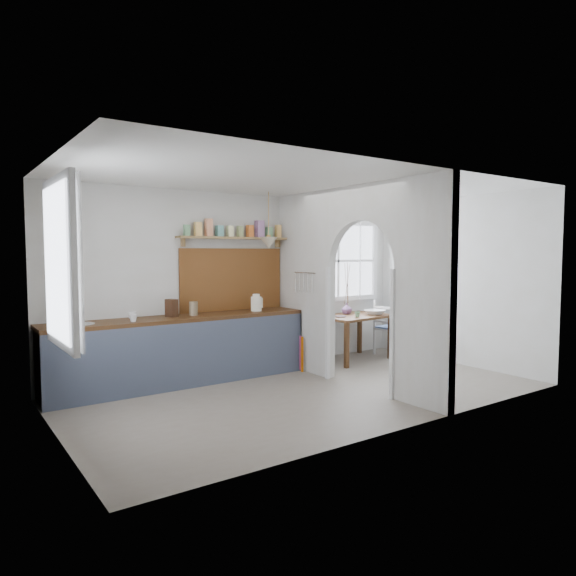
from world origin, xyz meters
TOP-DOWN VIEW (x-y plane):
  - floor at (0.00, 0.00)m, footprint 5.80×3.20m
  - ceiling at (0.00, 0.00)m, footprint 5.80×3.20m
  - walls at (0.00, 0.00)m, footprint 5.81×3.21m
  - partition at (0.70, 0.06)m, footprint 0.12×3.20m
  - kitchen_window at (-2.87, 0.00)m, footprint 0.10×1.16m
  - nook_window at (1.80, 1.56)m, footprint 1.76×0.10m
  - counter at (-1.13, 1.33)m, footprint 3.50×0.60m
  - sink at (-2.43, 1.30)m, footprint 0.40×0.40m
  - backsplash at (-0.20, 1.58)m, footprint 1.65×0.03m
  - shelf at (-0.21, 1.49)m, footprint 1.75×0.20m
  - pendant_lamp at (0.15, 1.15)m, footprint 0.26×0.26m
  - utensil_rail at (0.61, 0.90)m, footprint 0.02×0.50m
  - dining_table at (1.76, 1.12)m, footprint 1.24×0.89m
  - chair_left at (0.84, 1.10)m, footprint 0.51×0.51m
  - chair_right at (2.59, 1.09)m, footprint 0.46×0.46m
  - kettle at (0.01, 1.27)m, footprint 0.25×0.23m
  - mug_a at (-1.82, 1.15)m, footprint 0.11×0.11m
  - mug_b at (-1.73, 1.42)m, footprint 0.12×0.12m
  - knife_block at (-1.24, 1.34)m, footprint 0.15×0.17m
  - jar at (-0.94, 1.32)m, footprint 0.12×0.12m
  - towel_magenta at (0.58, 0.97)m, footprint 0.02×0.03m
  - towel_orange at (0.58, 0.92)m, footprint 0.02×0.03m
  - bowl at (2.10, 0.98)m, footprint 0.36×0.36m
  - table_cup at (1.65, 0.91)m, footprint 0.09×0.09m
  - plate at (1.44, 1.09)m, footprint 0.23×0.23m
  - vase at (1.78, 1.31)m, footprint 0.17×0.17m

SIDE VIEW (x-z plane):
  - floor at x=0.00m, z-range -0.01..0.01m
  - towel_orange at x=0.58m, z-range -0.02..0.52m
  - towel_magenta at x=0.58m, z-range 0.02..0.53m
  - dining_table at x=1.76m, z-range 0.00..0.73m
  - chair_left at x=0.84m, z-range 0.00..0.91m
  - counter at x=-1.13m, z-range 0.01..0.91m
  - chair_right at x=2.59m, z-range 0.00..0.94m
  - plate at x=1.44m, z-range 0.73..0.74m
  - bowl at x=2.10m, z-range 0.73..0.81m
  - table_cup at x=1.65m, z-range 0.73..0.81m
  - vase at x=1.78m, z-range 0.73..0.91m
  - sink at x=-2.43m, z-range 0.88..0.90m
  - mug_a at x=-1.82m, z-range 0.90..0.99m
  - mug_b at x=-1.73m, z-range 0.90..0.99m
  - jar at x=-0.94m, z-range 0.90..1.08m
  - knife_block at x=-1.24m, z-range 0.90..1.13m
  - kettle at x=0.01m, z-range 0.90..1.15m
  - walls at x=0.00m, z-range 0.00..2.60m
  - backsplash at x=-0.20m, z-range 0.90..1.80m
  - utensil_rail at x=0.61m, z-range 1.44..1.46m
  - partition at x=0.70m, z-range 0.15..2.75m
  - nook_window at x=1.80m, z-range 0.95..2.25m
  - kitchen_window at x=-2.87m, z-range 0.90..2.40m
  - pendant_lamp at x=0.15m, z-range 1.80..1.96m
  - shelf at x=-0.21m, z-range 1.91..2.12m
  - ceiling at x=0.00m, z-range 2.60..2.60m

